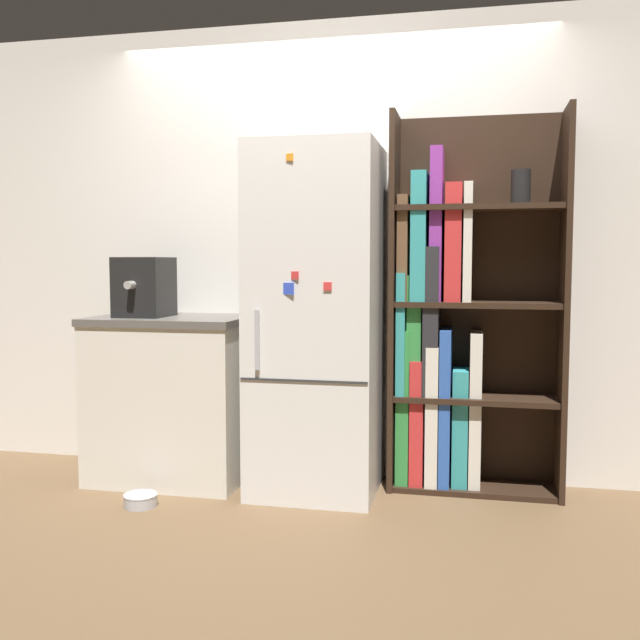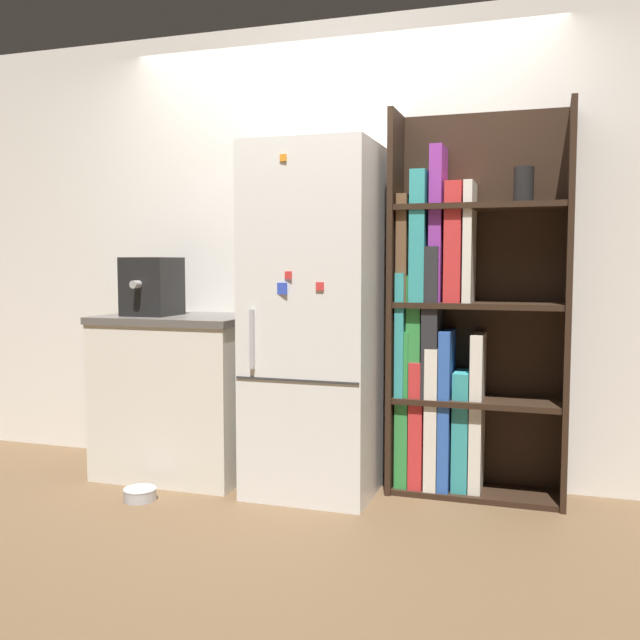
{
  "view_description": "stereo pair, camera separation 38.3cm",
  "coord_description": "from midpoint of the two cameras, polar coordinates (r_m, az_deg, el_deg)",
  "views": [
    {
      "loc": [
        0.82,
        -3.59,
        1.23
      ],
      "look_at": [
        0.01,
        0.15,
        0.92
      ],
      "focal_mm": 40.0,
      "sensor_mm": 36.0,
      "label": 1
    },
    {
      "loc": [
        1.19,
        -3.49,
        1.23
      ],
      "look_at": [
        0.01,
        0.15,
        0.92
      ],
      "focal_mm": 40.0,
      "sensor_mm": 36.0,
      "label": 2
    }
  ],
  "objects": [
    {
      "name": "ground_plane",
      "position": [
        3.88,
        2.07,
        -13.9
      ],
      "size": [
        16.0,
        16.0,
        0.0
      ],
      "primitive_type": "plane",
      "color": "brown"
    },
    {
      "name": "wall_back",
      "position": [
        4.14,
        3.94,
        5.54
      ],
      "size": [
        8.0,
        0.05,
        2.6
      ],
      "color": "white",
      "rests_on": "ground_plane"
    },
    {
      "name": "refrigerator",
      "position": [
        3.81,
        2.62,
        -0.04
      ],
      "size": [
        0.66,
        0.68,
        1.85
      ],
      "color": "white",
      "rests_on": "ground_plane"
    },
    {
      "name": "bookshelf",
      "position": [
        3.88,
        13.49,
        -0.7
      ],
      "size": [
        0.91,
        0.33,
        2.02
      ],
      "color": "black",
      "rests_on": "ground_plane"
    },
    {
      "name": "kitchen_counter",
      "position": [
        4.2,
        -8.59,
        -5.96
      ],
      "size": [
        0.87,
        0.63,
        0.93
      ],
      "color": "silver",
      "rests_on": "ground_plane"
    },
    {
      "name": "espresso_machine",
      "position": [
        4.15,
        -10.73,
        2.65
      ],
      "size": [
        0.27,
        0.34,
        0.33
      ],
      "color": "black",
      "rests_on": "kitchen_counter"
    },
    {
      "name": "pet_bowl",
      "position": [
        3.87,
        -11.42,
        -13.48
      ],
      "size": [
        0.17,
        0.17,
        0.06
      ],
      "color": "#B7B7BC",
      "rests_on": "ground_plane"
    }
  ]
}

